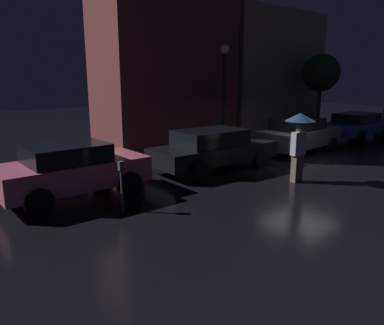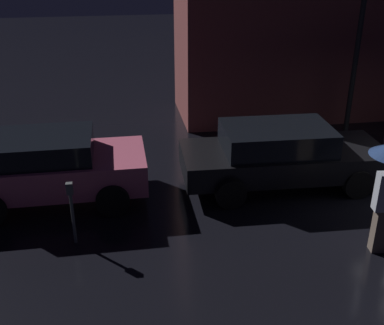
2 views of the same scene
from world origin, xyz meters
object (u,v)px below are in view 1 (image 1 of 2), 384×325
(parked_car_grey, at_px, (299,134))
(street_lamp_near, at_px, (224,81))
(pedestrian_with_umbrella, at_px, (299,132))
(parked_car_pink, at_px, (72,169))
(parked_car_blue, at_px, (357,125))
(parking_meter, at_px, (122,181))
(parked_car_black, at_px, (213,149))

(parked_car_grey, bearing_deg, street_lamp_near, 131.51)
(pedestrian_with_umbrella, relative_size, street_lamp_near, 0.48)
(parked_car_pink, xyz_separation_m, parked_car_blue, (15.23, -0.10, -0.06))
(parked_car_blue, bearing_deg, street_lamp_near, 162.49)
(parked_car_pink, distance_m, street_lamp_near, 8.43)
(parked_car_pink, relative_size, pedestrian_with_umbrella, 1.81)
(pedestrian_with_umbrella, relative_size, parking_meter, 1.71)
(parked_car_black, xyz_separation_m, pedestrian_with_umbrella, (0.96, -2.86, 0.82))
(parked_car_black, xyz_separation_m, street_lamp_near, (2.72, 2.30, 2.27))
(parked_car_pink, xyz_separation_m, parked_car_black, (5.10, -0.08, -0.04))
(pedestrian_with_umbrella, height_order, parking_meter, pedestrian_with_umbrella)
(parked_car_grey, relative_size, parked_car_blue, 0.95)
(pedestrian_with_umbrella, xyz_separation_m, parking_meter, (-5.54, 1.14, -0.79))
(parked_car_pink, bearing_deg, pedestrian_with_umbrella, -25.61)
(parking_meter, bearing_deg, parked_car_pink, 106.31)
(parking_meter, distance_m, street_lamp_near, 8.62)
(pedestrian_with_umbrella, xyz_separation_m, street_lamp_near, (1.76, 5.15, 1.45))
(parked_car_grey, distance_m, parking_meter, 9.68)
(parked_car_black, height_order, street_lamp_near, street_lamp_near)
(parking_meter, bearing_deg, street_lamp_near, 28.78)
(parked_car_grey, xyz_separation_m, pedestrian_with_umbrella, (-4.00, -2.78, 0.79))
(pedestrian_with_umbrella, bearing_deg, parked_car_pink, 160.99)
(parked_car_black, relative_size, parked_car_blue, 1.09)
(parked_car_blue, relative_size, parking_meter, 3.39)
(parked_car_black, bearing_deg, parked_car_blue, 1.84)
(parked_car_blue, distance_m, street_lamp_near, 8.09)
(pedestrian_with_umbrella, height_order, street_lamp_near, street_lamp_near)
(street_lamp_near, bearing_deg, parked_car_grey, -46.67)
(parked_car_blue, bearing_deg, pedestrian_with_umbrella, -162.96)
(parked_car_grey, distance_m, parked_car_blue, 5.17)
(parked_car_pink, relative_size, street_lamp_near, 0.86)
(parked_car_black, bearing_deg, parked_car_pink, -178.87)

